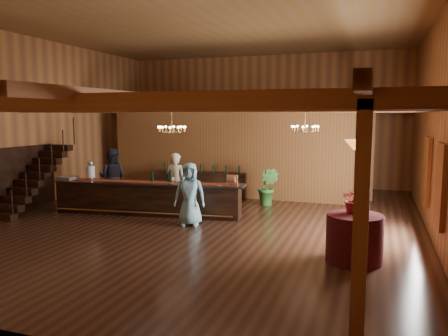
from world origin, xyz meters
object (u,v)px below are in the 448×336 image
(tasting_bar, at_px, (147,198))
(staff_second, at_px, (112,177))
(raffle_drum, at_px, (232,179))
(pendant_lamp, at_px, (358,145))
(chandelier_left, at_px, (172,129))
(floor_plant, at_px, (268,187))
(beverage_dispenser, at_px, (91,171))
(guest, at_px, (190,194))
(backbar_shelf, at_px, (201,185))
(bartender, at_px, (176,182))
(round_table, at_px, (354,238))
(chandelier_right, at_px, (305,128))

(tasting_bar, bearing_deg, staff_second, 148.38)
(raffle_drum, distance_m, pendant_lamp, 4.57)
(pendant_lamp, distance_m, staff_second, 8.54)
(chandelier_left, height_order, staff_second, chandelier_left)
(raffle_drum, xyz_separation_m, floor_plant, (0.53, 2.22, -0.54))
(beverage_dispenser, relative_size, guest, 0.35)
(backbar_shelf, distance_m, guest, 4.08)
(bartender, bearing_deg, backbar_shelf, -82.74)
(chandelier_left, relative_size, bartender, 0.43)
(pendant_lamp, relative_size, staff_second, 0.47)
(floor_plant, bearing_deg, raffle_drum, -103.44)
(backbar_shelf, height_order, pendant_lamp, pendant_lamp)
(beverage_dispenser, bearing_deg, bartender, 18.22)
(pendant_lamp, xyz_separation_m, guest, (-4.37, 1.62, -1.54))
(raffle_drum, relative_size, round_table, 0.30)
(staff_second, relative_size, guest, 1.11)
(tasting_bar, relative_size, raffle_drum, 17.65)
(backbar_shelf, xyz_separation_m, floor_plant, (2.64, -0.61, 0.16))
(backbar_shelf, bearing_deg, raffle_drum, -60.19)
(tasting_bar, distance_m, raffle_drum, 2.69)
(tasting_bar, relative_size, pendant_lamp, 6.67)
(staff_second, height_order, guest, staff_second)
(tasting_bar, xyz_separation_m, bartender, (0.66, 0.64, 0.42))
(round_table, xyz_separation_m, chandelier_right, (-1.67, 4.00, 2.10))
(tasting_bar, height_order, chandelier_right, chandelier_right)
(pendant_lamp, bearing_deg, staff_second, 158.09)
(chandelier_right, height_order, pendant_lamp, same)
(raffle_drum, height_order, bartender, bartender)
(backbar_shelf, height_order, floor_plant, floor_plant)
(raffle_drum, relative_size, guest, 0.20)
(chandelier_left, xyz_separation_m, staff_second, (-2.57, 0.77, -1.64))
(beverage_dispenser, relative_size, floor_plant, 0.48)
(tasting_bar, relative_size, chandelier_right, 7.50)
(tasting_bar, bearing_deg, chandelier_right, 12.85)
(raffle_drum, height_order, staff_second, staff_second)
(guest, bearing_deg, tasting_bar, 143.57)
(backbar_shelf, xyz_separation_m, guest, (1.25, -3.87, 0.39))
(chandelier_right, relative_size, staff_second, 0.42)
(raffle_drum, height_order, pendant_lamp, pendant_lamp)
(tasting_bar, height_order, pendant_lamp, pendant_lamp)
(beverage_dispenser, xyz_separation_m, backbar_shelf, (2.32, 3.30, -0.81))
(round_table, height_order, chandelier_right, chandelier_right)
(backbar_shelf, relative_size, guest, 1.92)
(round_table, relative_size, bartender, 0.62)
(backbar_shelf, xyz_separation_m, chandelier_right, (3.95, -1.49, 2.13))
(bartender, bearing_deg, guest, 130.84)
(backbar_shelf, relative_size, chandelier_left, 4.14)
(beverage_dispenser, height_order, chandelier_right, chandelier_right)
(bartender, height_order, staff_second, staff_second)
(tasting_bar, relative_size, round_table, 5.27)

